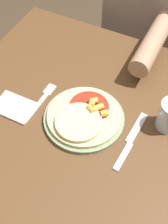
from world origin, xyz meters
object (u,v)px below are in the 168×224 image
object	(u,v)px
pizza	(84,116)
knife	(130,141)
plate	(84,118)
fork	(42,100)
person_diner	(145,30)
dining_table	(91,155)

from	to	relation	value
pizza	knife	xyz separation A→B (m)	(0.16, -0.01, -0.02)
plate	fork	distance (m)	0.16
person_diner	plate	bearing A→B (deg)	-89.45
dining_table	plate	world-z (taller)	plate
dining_table	pizza	distance (m)	0.15
dining_table	plate	size ratio (longest dim) A/B	4.03
fork	dining_table	bearing A→B (deg)	-14.26
fork	person_diner	world-z (taller)	person_diner
plate	pizza	size ratio (longest dim) A/B	1.10
dining_table	knife	xyz separation A→B (m)	(0.11, 0.03, 0.12)
dining_table	plate	xyz separation A→B (m)	(-0.05, 0.05, 0.12)
fork	person_diner	bearing A→B (deg)	75.94
plate	knife	world-z (taller)	plate
knife	dining_table	bearing A→B (deg)	-162.28
dining_table	fork	bearing A→B (deg)	165.74
person_diner	pizza	bearing A→B (deg)	-89.33
knife	fork	bearing A→B (deg)	176.81
plate	pizza	world-z (taller)	pizza
fork	knife	bearing A→B (deg)	-3.19
fork	pizza	bearing A→B (deg)	-3.87
knife	person_diner	distance (m)	0.65
dining_table	fork	size ratio (longest dim) A/B	5.73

